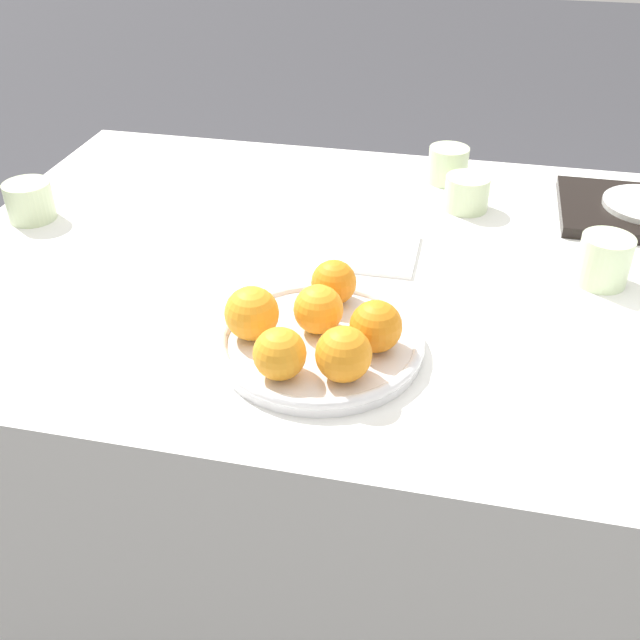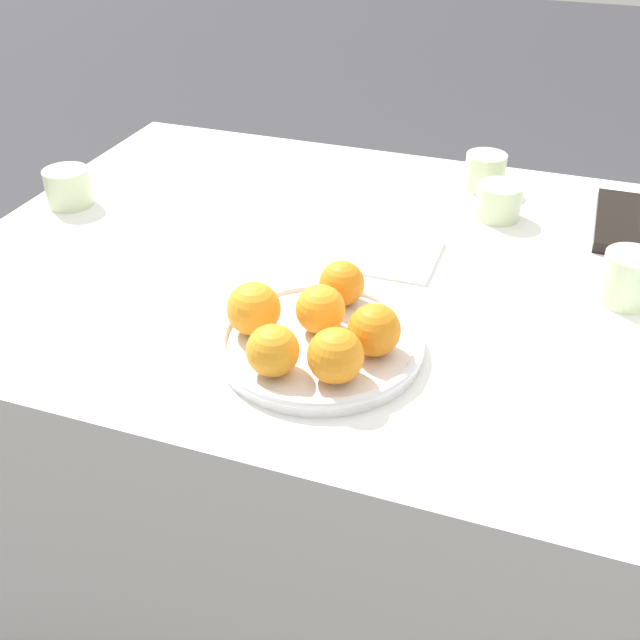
% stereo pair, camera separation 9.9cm
% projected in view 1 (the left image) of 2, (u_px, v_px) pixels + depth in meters
% --- Properties ---
extents(ground_plane, '(12.00, 12.00, 0.00)m').
position_uv_depth(ground_plane, '(395.00, 554.00, 1.59)').
color(ground_plane, '#38383D').
extents(table, '(1.57, 0.96, 0.70)m').
position_uv_depth(table, '(405.00, 431.00, 1.40)').
color(table, white).
rests_on(table, ground_plane).
extents(fruit_platter, '(0.28, 0.28, 0.03)m').
position_uv_depth(fruit_platter, '(320.00, 343.00, 1.01)').
color(fruit_platter, silver).
rests_on(fruit_platter, table).
extents(orange_0, '(0.07, 0.07, 0.07)m').
position_uv_depth(orange_0, '(318.00, 309.00, 1.01)').
color(orange_0, orange).
rests_on(orange_0, fruit_platter).
extents(orange_1, '(0.07, 0.07, 0.07)m').
position_uv_depth(orange_1, '(376.00, 326.00, 0.97)').
color(orange_1, orange).
rests_on(orange_1, fruit_platter).
extents(orange_2, '(0.07, 0.07, 0.07)m').
position_uv_depth(orange_2, '(280.00, 354.00, 0.92)').
color(orange_2, orange).
rests_on(orange_2, fruit_platter).
extents(orange_3, '(0.07, 0.07, 0.07)m').
position_uv_depth(orange_3, '(252.00, 313.00, 0.99)').
color(orange_3, orange).
rests_on(orange_3, fruit_platter).
extents(orange_4, '(0.07, 0.07, 0.07)m').
position_uv_depth(orange_4, '(334.00, 282.00, 1.07)').
color(orange_4, orange).
rests_on(orange_4, fruit_platter).
extents(orange_5, '(0.07, 0.07, 0.07)m').
position_uv_depth(orange_5, '(343.00, 354.00, 0.92)').
color(orange_5, orange).
rests_on(orange_5, fruit_platter).
extents(cup_0, '(0.08, 0.08, 0.06)m').
position_uv_depth(cup_0, '(467.00, 193.00, 1.36)').
color(cup_0, beige).
rests_on(cup_0, table).
extents(cup_1, '(0.08, 0.08, 0.08)m').
position_uv_depth(cup_1, '(604.00, 260.00, 1.14)').
color(cup_1, beige).
rests_on(cup_1, table).
extents(cup_2, '(0.08, 0.08, 0.07)m').
position_uv_depth(cup_2, '(30.00, 201.00, 1.33)').
color(cup_2, beige).
rests_on(cup_2, table).
extents(cup_3, '(0.08, 0.08, 0.07)m').
position_uv_depth(cup_3, '(448.00, 165.00, 1.46)').
color(cup_3, beige).
rests_on(cup_3, table).
extents(napkin, '(0.13, 0.14, 0.01)m').
position_uv_depth(napkin, '(377.00, 252.00, 1.24)').
color(napkin, white).
rests_on(napkin, table).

